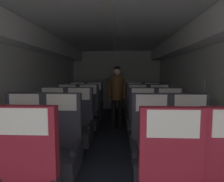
# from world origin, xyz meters

# --- Properties ---
(ground) EXTENTS (3.54, 7.92, 0.02)m
(ground) POSITION_xyz_m (0.00, 3.76, -0.01)
(ground) COLOR #2D3342
(fuselage_shell) EXTENTS (3.42, 7.57, 2.26)m
(fuselage_shell) POSITION_xyz_m (0.00, 4.03, 1.63)
(fuselage_shell) COLOR silver
(fuselage_shell) RESTS_ON ground
(seat_b_left_window) EXTENTS (0.49, 0.51, 1.13)m
(seat_b_left_window) POSITION_xyz_m (-1.00, 2.43, 0.48)
(seat_b_left_window) COLOR #38383D
(seat_b_left_window) RESTS_ON ground
(seat_b_left_aisle) EXTENTS (0.49, 0.51, 1.13)m
(seat_b_left_aisle) POSITION_xyz_m (-0.54, 2.44, 0.48)
(seat_b_left_aisle) COLOR #38383D
(seat_b_left_aisle) RESTS_ON ground
(seat_b_right_aisle) EXTENTS (0.49, 0.51, 1.13)m
(seat_b_right_aisle) POSITION_xyz_m (0.99, 2.45, 0.48)
(seat_b_right_aisle) COLOR #38383D
(seat_b_right_aisle) RESTS_ON ground
(seat_b_right_window) EXTENTS (0.49, 0.51, 1.13)m
(seat_b_right_window) POSITION_xyz_m (0.54, 2.44, 0.48)
(seat_b_right_window) COLOR #38383D
(seat_b_right_window) RESTS_ON ground
(seat_c_left_window) EXTENTS (0.49, 0.51, 1.13)m
(seat_c_left_window) POSITION_xyz_m (-0.99, 3.37, 0.48)
(seat_c_left_window) COLOR #38383D
(seat_c_left_window) RESTS_ON ground
(seat_c_left_aisle) EXTENTS (0.49, 0.51, 1.13)m
(seat_c_left_aisle) POSITION_xyz_m (-0.54, 3.37, 0.48)
(seat_c_left_aisle) COLOR #38383D
(seat_c_left_aisle) RESTS_ON ground
(seat_c_right_aisle) EXTENTS (0.49, 0.51, 1.13)m
(seat_c_right_aisle) POSITION_xyz_m (0.99, 3.35, 0.48)
(seat_c_right_aisle) COLOR #38383D
(seat_c_right_aisle) RESTS_ON ground
(seat_c_right_window) EXTENTS (0.49, 0.51, 1.13)m
(seat_c_right_window) POSITION_xyz_m (0.54, 3.36, 0.48)
(seat_c_right_window) COLOR #38383D
(seat_c_right_window) RESTS_ON ground
(seat_d_left_window) EXTENTS (0.49, 0.51, 1.13)m
(seat_d_left_window) POSITION_xyz_m (-1.00, 4.29, 0.48)
(seat_d_left_window) COLOR #38383D
(seat_d_left_window) RESTS_ON ground
(seat_d_left_aisle) EXTENTS (0.49, 0.51, 1.13)m
(seat_d_left_aisle) POSITION_xyz_m (-0.54, 4.27, 0.48)
(seat_d_left_aisle) COLOR #38383D
(seat_d_left_aisle) RESTS_ON ground
(seat_d_right_aisle) EXTENTS (0.49, 0.51, 1.13)m
(seat_d_right_aisle) POSITION_xyz_m (0.99, 4.27, 0.48)
(seat_d_right_aisle) COLOR #38383D
(seat_d_right_aisle) RESTS_ON ground
(seat_d_right_window) EXTENTS (0.49, 0.51, 1.13)m
(seat_d_right_window) POSITION_xyz_m (0.53, 4.28, 0.48)
(seat_d_right_window) COLOR #38383D
(seat_d_right_window) RESTS_ON ground
(seat_e_left_window) EXTENTS (0.49, 0.51, 1.13)m
(seat_e_left_window) POSITION_xyz_m (-0.98, 5.19, 0.48)
(seat_e_left_window) COLOR #38383D
(seat_e_left_window) RESTS_ON ground
(seat_e_left_aisle) EXTENTS (0.49, 0.51, 1.13)m
(seat_e_left_aisle) POSITION_xyz_m (-0.54, 5.19, 0.48)
(seat_e_left_aisle) COLOR #38383D
(seat_e_left_aisle) RESTS_ON ground
(seat_e_right_aisle) EXTENTS (0.49, 0.51, 1.13)m
(seat_e_right_aisle) POSITION_xyz_m (0.99, 5.20, 0.48)
(seat_e_right_aisle) COLOR #38383D
(seat_e_right_aisle) RESTS_ON ground
(seat_e_right_window) EXTENTS (0.49, 0.51, 1.13)m
(seat_e_right_window) POSITION_xyz_m (0.53, 5.21, 0.48)
(seat_e_right_window) COLOR #38383D
(seat_e_right_window) RESTS_ON ground
(flight_attendant) EXTENTS (0.43, 0.28, 1.54)m
(flight_attendant) POSITION_xyz_m (0.08, 4.88, 0.94)
(flight_attendant) COLOR black
(flight_attendant) RESTS_ON ground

